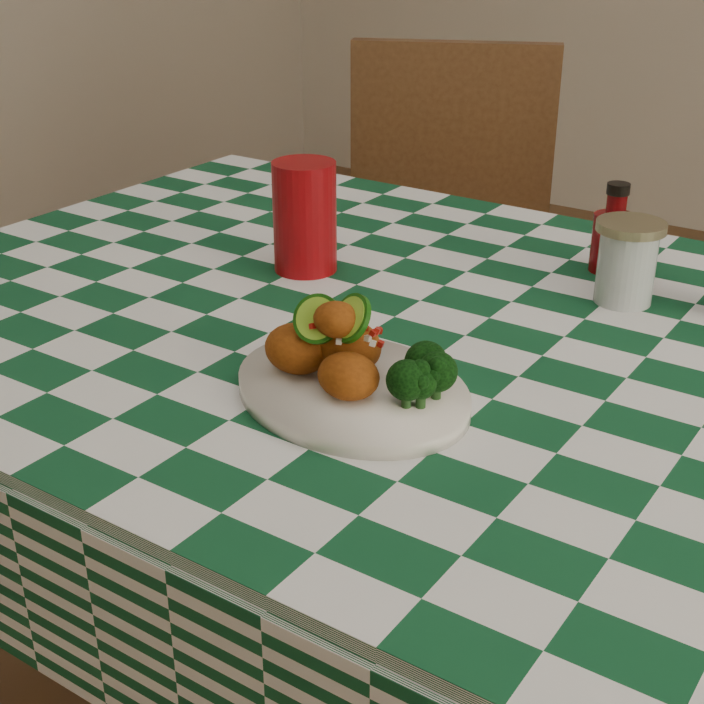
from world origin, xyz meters
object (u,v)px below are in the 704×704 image
Objects in this scene: ketchup_bottle at (614,228)px; mason_jar at (627,262)px; fried_chicken_pile at (341,342)px; wooden_chair_left at (440,292)px; dining_table at (451,589)px; red_tumbler at (305,217)px; plate at (352,390)px.

ketchup_bottle reaches higher than mason_jar.
ketchup_bottle reaches higher than fried_chicken_pile.
wooden_chair_left reaches higher than mason_jar.
ketchup_bottle is (0.06, 0.31, 0.46)m from dining_table.
wooden_chair_left is (-0.57, 0.53, -0.35)m from mason_jar.
red_tumbler reaches higher than mason_jar.
mason_jar is (0.16, 0.43, -0.01)m from fried_chicken_pile.
plate is at bearing -99.56° from ketchup_bottle.
dining_table is 0.56m from red_tumbler.
wooden_chair_left is at bearing 113.01° from fried_chicken_pile.
mason_jar reaches higher than plate.
red_tumbler reaches higher than dining_table.
mason_jar is at bearing 71.11° from plate.
plate reaches higher than dining_table.
wooden_chair_left reaches higher than ketchup_bottle.
wooden_chair_left is at bearing 139.80° from ketchup_bottle.
dining_table is 12.95× the size of ketchup_bottle.
dining_table is 11.73× the size of fried_chicken_pile.
red_tumbler is (-0.26, 0.29, 0.02)m from fried_chicken_pile.
red_tumbler is (-0.30, 0.07, 0.47)m from dining_table.
mason_jar is at bearing -60.73° from ketchup_bottle.
dining_table is at bearing 83.37° from plate.
ketchup_bottle is 1.16× the size of mason_jar.
mason_jar is 0.11× the size of wooden_chair_left.
plate is 0.45m from mason_jar.
mason_jar is at bearing 60.44° from dining_table.
plate is at bearing -96.63° from dining_table.
dining_table is 15.03× the size of mason_jar.
plate is 0.29× the size of wooden_chair_left.
ketchup_bottle is (0.10, 0.53, 0.00)m from fried_chicken_pile.
plate is 2.56× the size of mason_jar.
ketchup_bottle is at bearing -65.01° from wooden_chair_left.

